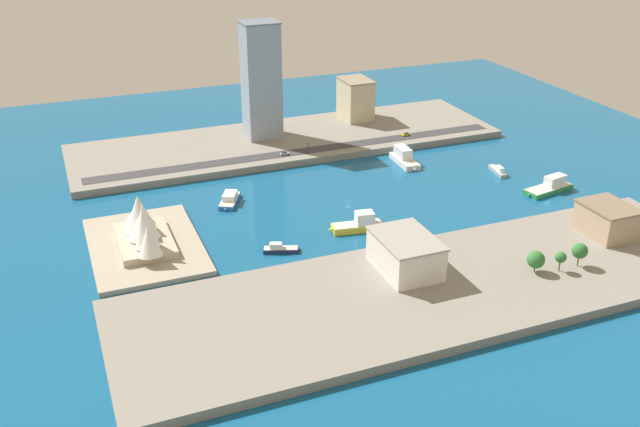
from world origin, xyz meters
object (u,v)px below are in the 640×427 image
(ferry_yellow_fast, at_px, (359,224))
(office_block_beige, at_px, (355,99))
(patrol_launch_navy, at_px, (280,249))
(apartment_midrise_tan, at_px, (607,220))
(yacht_sleek_gray, at_px, (498,170))
(catamaran_blue, at_px, (230,199))
(taxi_yellow_cab, at_px, (406,134))
(hotel_broad_white, at_px, (406,254))
(tower_tall_glass, at_px, (261,81))
(sedan_silver, at_px, (285,153))
(ferry_white_commuter, at_px, (404,157))
(traffic_light_waterfront, at_px, (308,147))
(opera_landmark, at_px, (142,225))
(ferry_green_doubledeck, at_px, (550,186))

(ferry_yellow_fast, distance_m, office_block_beige, 145.20)
(patrol_launch_navy, xyz_separation_m, apartment_midrise_tan, (-41.09, -128.41, 8.72))
(ferry_yellow_fast, height_order, office_block_beige, office_block_beige)
(yacht_sleek_gray, xyz_separation_m, catamaran_blue, (15.37, 137.36, 0.35))
(taxi_yellow_cab, bearing_deg, hotel_broad_white, 151.97)
(yacht_sleek_gray, relative_size, taxi_yellow_cab, 3.39)
(yacht_sleek_gray, distance_m, tower_tall_glass, 136.68)
(yacht_sleek_gray, xyz_separation_m, sedan_silver, (55.94, 96.19, 3.08))
(ferry_white_commuter, relative_size, tower_tall_glass, 0.39)
(tower_tall_glass, distance_m, traffic_light_waterfront, 48.68)
(office_block_beige, bearing_deg, patrol_launch_navy, 145.44)
(traffic_light_waterfront, bearing_deg, taxi_yellow_cab, -82.96)
(hotel_broad_white, distance_m, traffic_light_waterfront, 127.82)
(ferry_white_commuter, height_order, office_block_beige, office_block_beige)
(patrol_launch_navy, distance_m, opera_landmark, 56.76)
(yacht_sleek_gray, distance_m, traffic_light_waterfront, 99.02)
(catamaran_blue, distance_m, hotel_broad_white, 101.33)
(ferry_white_commuter, height_order, patrol_launch_navy, ferry_white_commuter)
(opera_landmark, bearing_deg, traffic_light_waterfront, -55.84)
(opera_landmark, bearing_deg, ferry_yellow_fast, -101.60)
(office_block_beige, xyz_separation_m, hotel_broad_white, (-175.95, 58.53, -5.18))
(ferry_yellow_fast, distance_m, traffic_light_waterfront, 84.68)
(ferry_white_commuter, distance_m, tower_tall_glass, 89.85)
(patrol_launch_navy, bearing_deg, apartment_midrise_tan, -107.75)
(office_block_beige, distance_m, tower_tall_glass, 66.40)
(ferry_white_commuter, bearing_deg, sedan_silver, 66.57)
(sedan_silver, distance_m, traffic_light_waterfront, 13.17)
(taxi_yellow_cab, height_order, traffic_light_waterfront, traffic_light_waterfront)
(catamaran_blue, bearing_deg, patrol_launch_navy, -173.11)
(catamaran_blue, height_order, apartment_midrise_tan, apartment_midrise_tan)
(opera_landmark, bearing_deg, taxi_yellow_cab, -65.22)
(office_block_beige, xyz_separation_m, sedan_silver, (-44.36, 61.01, -11.17))
(patrol_launch_navy, distance_m, taxi_yellow_cab, 146.68)
(ferry_green_doubledeck, bearing_deg, patrol_launch_navy, 94.11)
(ferry_green_doubledeck, relative_size, opera_landmark, 0.67)
(hotel_broad_white, distance_m, opera_landmark, 107.04)
(apartment_midrise_tan, relative_size, taxi_yellow_cab, 4.54)
(yacht_sleek_gray, bearing_deg, sedan_silver, 59.82)
(catamaran_blue, relative_size, tower_tall_glass, 0.30)
(ferry_white_commuter, distance_m, taxi_yellow_cab, 33.04)
(sedan_silver, bearing_deg, ferry_green_doubledeck, -128.35)
(yacht_sleek_gray, height_order, apartment_midrise_tan, apartment_midrise_tan)
(ferry_white_commuter, distance_m, opera_landmark, 150.42)
(sedan_silver, xyz_separation_m, opera_landmark, (-70.10, 85.13, 5.57))
(tower_tall_glass, bearing_deg, apartment_midrise_tan, -150.64)
(ferry_yellow_fast, xyz_separation_m, traffic_light_waterfront, (84.07, -8.77, 5.12))
(catamaran_blue, height_order, tower_tall_glass, tower_tall_glass)
(apartment_midrise_tan, bearing_deg, catamaran_blue, 54.84)
(ferry_green_doubledeck, height_order, sedan_silver, ferry_green_doubledeck)
(ferry_white_commuter, xyz_separation_m, traffic_light_waterfront, (21.09, 46.24, 4.91))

